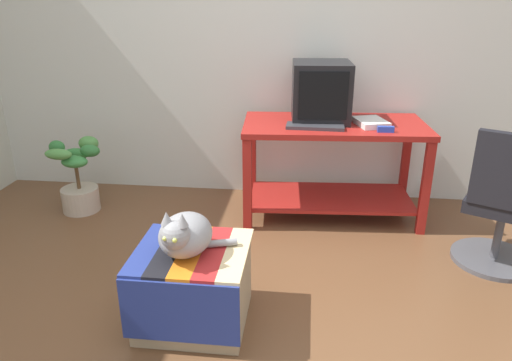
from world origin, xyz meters
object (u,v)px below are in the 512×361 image
(desk, at_px, (333,153))
(keyboard, at_px, (315,126))
(ottoman_with_blanket, at_px, (193,286))
(stapler, at_px, (386,129))
(book, at_px, (371,122))
(tv_monitor, at_px, (321,92))
(office_chair, at_px, (503,209))
(cat, at_px, (185,235))
(potted_plant, at_px, (79,181))

(desk, distance_m, keyboard, 0.32)
(desk, distance_m, ottoman_with_blanket, 1.60)
(desk, height_order, stapler, stapler)
(book, bearing_deg, tv_monitor, 146.60)
(stapler, bearing_deg, desk, 56.08)
(keyboard, distance_m, office_chair, 1.29)
(cat, relative_size, stapler, 3.49)
(ottoman_with_blanket, height_order, office_chair, office_chair)
(office_chair, xyz_separation_m, stapler, (-0.67, 0.43, 0.36))
(keyboard, bearing_deg, desk, 49.81)
(book, distance_m, ottoman_with_blanket, 1.77)
(keyboard, xyz_separation_m, stapler, (0.47, -0.05, 0.01))
(desk, bearing_deg, keyboard, -135.81)
(keyboard, bearing_deg, potted_plant, -178.11)
(tv_monitor, height_order, potted_plant, tv_monitor)
(office_chair, bearing_deg, desk, -5.44)
(desk, distance_m, tv_monitor, 0.46)
(tv_monitor, bearing_deg, desk, -37.03)
(desk, distance_m, office_chair, 1.19)
(book, distance_m, office_chair, 1.03)
(tv_monitor, distance_m, stapler, 0.55)
(ottoman_with_blanket, distance_m, office_chair, 1.90)
(cat, bearing_deg, book, 62.17)
(tv_monitor, height_order, cat, tv_monitor)
(tv_monitor, xyz_separation_m, book, (0.36, -0.10, -0.19))
(potted_plant, bearing_deg, tv_monitor, 7.17)
(stapler, bearing_deg, potted_plant, 86.86)
(keyboard, height_order, ottoman_with_blanket, keyboard)
(desk, height_order, tv_monitor, tv_monitor)
(tv_monitor, relative_size, book, 1.70)
(keyboard, bearing_deg, tv_monitor, 83.88)
(keyboard, bearing_deg, ottoman_with_blanket, -113.88)
(cat, xyz_separation_m, potted_plant, (-1.18, 1.28, -0.28))
(stapler, bearing_deg, tv_monitor, 55.76)
(keyboard, relative_size, cat, 1.04)
(tv_monitor, height_order, ottoman_with_blanket, tv_monitor)
(desk, height_order, book, book)
(office_chair, bearing_deg, cat, 51.58)
(desk, relative_size, tv_monitor, 3.05)
(desk, distance_m, potted_plant, 1.96)
(potted_plant, xyz_separation_m, office_chair, (2.94, -0.48, 0.14))
(potted_plant, bearing_deg, cat, -47.20)
(cat, height_order, stapler, stapler)
(keyboard, xyz_separation_m, book, (0.39, 0.12, 0.01))
(desk, relative_size, ottoman_with_blanket, 2.42)
(stapler, bearing_deg, office_chair, -124.81)
(desk, xyz_separation_m, stapler, (0.33, -0.21, 0.25))
(book, relative_size, office_chair, 0.29)
(desk, distance_m, stapler, 0.46)
(tv_monitor, distance_m, book, 0.42)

